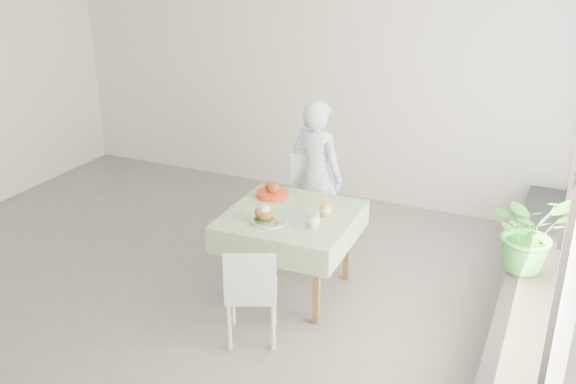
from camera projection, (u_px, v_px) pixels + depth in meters
The scene contains 12 objects.
floor at pixel (191, 283), 5.74m from camera, with size 6.00×6.00×0.00m, color slate.
wall_back at pixel (302, 74), 7.31m from camera, with size 6.00×0.02×2.80m, color white.
window_ledge at pixel (523, 336), 4.57m from camera, with size 0.40×4.80×0.50m, color black.
cafe_table at pixel (291, 243), 5.45m from camera, with size 1.06×1.06×0.74m.
chair_far at pixel (310, 224), 6.19m from camera, with size 0.55×0.55×0.94m.
chair_near at pixel (252, 310), 4.89m from camera, with size 0.50×0.50×0.81m.
diner at pixel (317, 176), 6.11m from camera, with size 0.55×0.36×1.51m, color #99C8F5.
main_dish at pixel (266, 217), 5.15m from camera, with size 0.30×0.30×0.15m.
juice_cup_orange at pixel (326, 208), 5.28m from camera, with size 0.10×0.10×0.27m.
juice_cup_lemonade at pixel (314, 219), 5.07m from camera, with size 0.11×0.11×0.30m.
second_dish at pixel (273, 192), 5.66m from camera, with size 0.29×0.29×0.14m.
potted_plant at pixel (529, 231), 4.85m from camera, with size 0.58×0.50×0.64m, color #34802A.
Camera 1 is at (2.86, -4.18, 2.95)m, focal length 40.00 mm.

